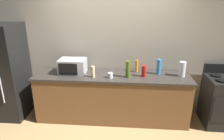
% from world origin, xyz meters
% --- Properties ---
extents(ground_plane, '(8.00, 8.00, 0.00)m').
position_xyz_m(ground_plane, '(0.00, 0.00, 0.00)').
color(ground_plane, tan).
extents(back_wall, '(6.40, 0.10, 2.70)m').
position_xyz_m(back_wall, '(0.00, 0.81, 1.35)').
color(back_wall, '#B2A893').
rests_on(back_wall, ground_plane).
extents(counter_run, '(2.84, 0.64, 0.90)m').
position_xyz_m(counter_run, '(0.00, 0.40, 0.45)').
color(counter_run, brown).
rests_on(counter_run, ground_plane).
extents(refrigerator, '(0.72, 0.73, 1.80)m').
position_xyz_m(refrigerator, '(-2.05, 0.40, 0.90)').
color(refrigerator, black).
rests_on(refrigerator, ground_plane).
extents(stove_range, '(0.60, 0.61, 1.08)m').
position_xyz_m(stove_range, '(2.00, 0.40, 0.46)').
color(stove_range, black).
rests_on(stove_range, ground_plane).
extents(microwave, '(0.48, 0.35, 0.27)m').
position_xyz_m(microwave, '(-0.73, 0.45, 1.04)').
color(microwave, '#B7BABF').
rests_on(microwave, counter_run).
extents(paper_towel_roll, '(0.12, 0.12, 0.27)m').
position_xyz_m(paper_towel_roll, '(1.24, 0.45, 1.04)').
color(paper_towel_roll, white).
rests_on(paper_towel_roll, counter_run).
extents(bottle_hot_sauce, '(0.08, 0.08, 0.21)m').
position_xyz_m(bottle_hot_sauce, '(0.57, 0.38, 1.00)').
color(bottle_hot_sauce, red).
rests_on(bottle_hot_sauce, counter_run).
extents(bottle_hand_soap, '(0.07, 0.07, 0.21)m').
position_xyz_m(bottle_hand_soap, '(-0.33, 0.27, 1.00)').
color(bottle_hand_soap, beige).
rests_on(bottle_hand_soap, counter_run).
extents(bottle_olive_oil, '(0.08, 0.08, 0.30)m').
position_xyz_m(bottle_olive_oil, '(0.29, 0.32, 1.05)').
color(bottle_olive_oil, '#4C6B19').
rests_on(bottle_olive_oil, counter_run).
extents(bottle_dish_soap, '(0.06, 0.06, 0.23)m').
position_xyz_m(bottle_dish_soap, '(0.45, 0.62, 1.02)').
color(bottle_dish_soap, orange).
rests_on(bottle_dish_soap, counter_run).
extents(bottle_spray_cleaner, '(0.08, 0.08, 0.28)m').
position_xyz_m(bottle_spray_cleaner, '(0.84, 0.53, 1.04)').
color(bottle_spray_cleaner, '#338CE5').
rests_on(bottle_spray_cleaner, counter_run).
extents(mug_white, '(0.09, 0.09, 0.09)m').
position_xyz_m(mug_white, '(-0.02, 0.27, 0.95)').
color(mug_white, white).
rests_on(mug_white, counter_run).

